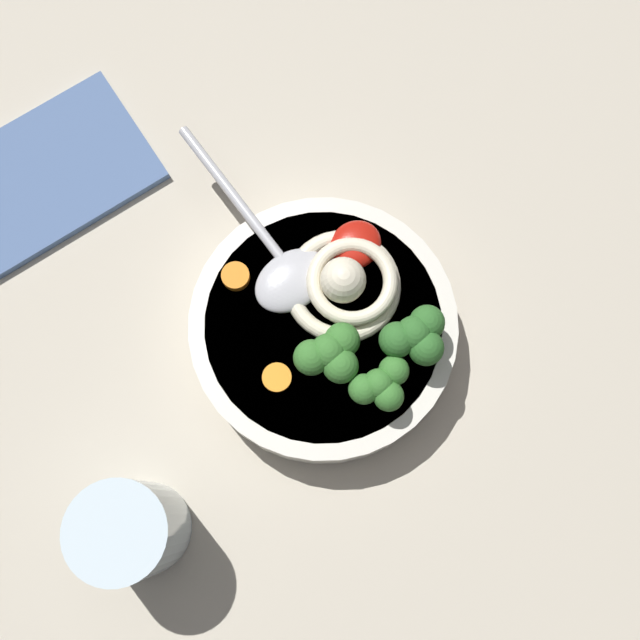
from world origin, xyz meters
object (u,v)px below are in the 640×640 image
object	(u,v)px
drinking_glass	(132,530)
folded_napkin	(43,177)
soup_bowl	(320,327)
noodle_pile	(345,283)
soup_spoon	(281,266)

from	to	relation	value
drinking_glass	folded_napkin	size ratio (longest dim) A/B	0.54
drinking_glass	folded_napkin	distance (cm)	30.62
soup_bowl	folded_napkin	xyz separation A→B (cm)	(-8.89, 25.34, -1.94)
noodle_pile	folded_napkin	bearing A→B (deg)	115.83
soup_bowl	noodle_pile	size ratio (longest dim) A/B	2.10
noodle_pile	soup_spoon	bearing A→B (deg)	122.18
soup_bowl	soup_spoon	world-z (taller)	soup_spoon
soup_spoon	drinking_glass	xyz separation A→B (cm)	(-20.30, -7.81, -0.52)
noodle_pile	soup_spoon	distance (cm)	5.05
noodle_pile	folded_napkin	world-z (taller)	noodle_pile
folded_napkin	soup_spoon	bearing A→B (deg)	-65.59
soup_bowl	noodle_pile	bearing A→B (deg)	12.44
soup_spoon	drinking_glass	distance (cm)	21.76
soup_bowl	soup_spoon	size ratio (longest dim) A/B	1.17
soup_bowl	drinking_glass	bearing A→B (deg)	-171.78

